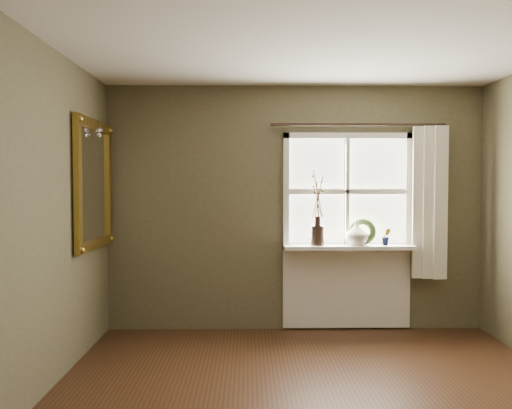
{
  "coord_description": "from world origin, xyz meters",
  "views": [
    {
      "loc": [
        -0.5,
        -3.05,
        1.54
      ],
      "look_at": [
        -0.43,
        1.55,
        1.37
      ],
      "focal_mm": 35.0,
      "sensor_mm": 36.0,
      "label": 1
    }
  ],
  "objects_px": {
    "gilt_mirror": "(94,184)",
    "cream_vase": "(357,233)",
    "dark_jug": "(318,235)",
    "wreath": "(362,235)"
  },
  "relations": [
    {
      "from": "gilt_mirror",
      "to": "cream_vase",
      "type": "bearing_deg",
      "value": 9.31
    },
    {
      "from": "cream_vase",
      "to": "gilt_mirror",
      "type": "height_order",
      "value": "gilt_mirror"
    },
    {
      "from": "dark_jug",
      "to": "wreath",
      "type": "xyz_separation_m",
      "value": [
        0.48,
        0.04,
        0.0
      ]
    },
    {
      "from": "wreath",
      "to": "dark_jug",
      "type": "bearing_deg",
      "value": -155.14
    },
    {
      "from": "wreath",
      "to": "gilt_mirror",
      "type": "xyz_separation_m",
      "value": [
        -2.67,
        -0.47,
        0.53
      ]
    },
    {
      "from": "dark_jug",
      "to": "wreath",
      "type": "distance_m",
      "value": 0.48
    },
    {
      "from": "dark_jug",
      "to": "gilt_mirror",
      "type": "height_order",
      "value": "gilt_mirror"
    },
    {
      "from": "dark_jug",
      "to": "cream_vase",
      "type": "distance_m",
      "value": 0.41
    },
    {
      "from": "dark_jug",
      "to": "wreath",
      "type": "height_order",
      "value": "wreath"
    },
    {
      "from": "dark_jug",
      "to": "wreath",
      "type": "bearing_deg",
      "value": 4.76
    }
  ]
}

